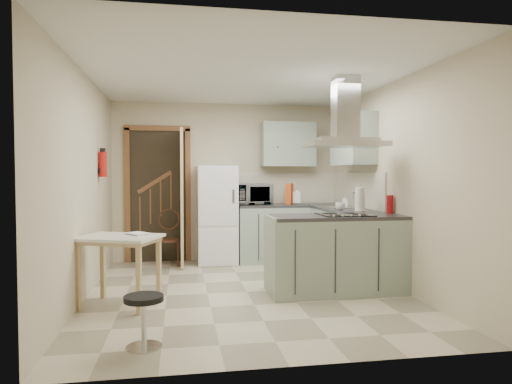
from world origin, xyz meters
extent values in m
plane|color=#C1B496|center=(0.00, 0.00, 0.00)|extent=(4.20, 4.20, 0.00)
plane|color=silver|center=(0.00, 0.00, 2.50)|extent=(4.20, 4.20, 0.00)
plane|color=beige|center=(0.00, 2.10, 1.25)|extent=(3.60, 0.00, 3.60)
plane|color=beige|center=(-1.80, 0.00, 1.25)|extent=(0.00, 4.20, 4.20)
plane|color=beige|center=(1.80, 0.00, 1.25)|extent=(0.00, 4.20, 4.20)
cube|color=brown|center=(-1.10, 2.07, 1.05)|extent=(1.10, 0.12, 2.10)
cube|color=white|center=(-0.20, 1.80, 0.75)|extent=(0.60, 0.60, 1.50)
cube|color=#9EB2A0|center=(0.66, 1.80, 0.45)|extent=(1.08, 0.60, 0.90)
cube|color=#9EB2A0|center=(1.50, 1.12, 0.45)|extent=(0.60, 1.95, 0.90)
cube|color=beige|center=(0.96, 2.09, 1.15)|extent=(1.68, 0.02, 0.50)
cube|color=#9EB2A0|center=(0.95, 1.93, 1.85)|extent=(0.85, 0.35, 0.70)
cube|color=#9EB2A0|center=(1.62, 0.85, 1.85)|extent=(0.35, 0.90, 0.70)
cube|color=#9EB2A0|center=(1.02, -0.18, 0.45)|extent=(1.55, 0.65, 0.90)
cube|color=black|center=(1.12, -0.18, 0.91)|extent=(0.58, 0.50, 0.01)
cube|color=silver|center=(1.12, -0.18, 1.72)|extent=(0.90, 0.55, 0.10)
cube|color=silver|center=(1.50, 0.95, 0.91)|extent=(0.45, 0.40, 0.01)
cylinder|color=#B2140F|center=(-1.74, 0.90, 1.50)|extent=(0.10, 0.10, 0.32)
cube|color=#D9C486|center=(-1.39, -0.34, 0.37)|extent=(0.94, 0.83, 0.73)
cube|color=#55251C|center=(-0.93, 1.71, 0.38)|extent=(0.34, 0.34, 0.77)
cylinder|color=black|center=(-1.05, -1.55, 0.21)|extent=(0.41, 0.41, 0.42)
imported|color=black|center=(0.33, 1.80, 1.06)|extent=(0.67, 0.55, 0.32)
cylinder|color=white|center=(1.07, 1.78, 1.01)|extent=(0.18, 0.18, 0.22)
cube|color=#CC4B18|center=(0.96, 1.86, 1.06)|extent=(0.17, 0.23, 0.33)
imported|color=silver|center=(1.63, 1.16, 0.98)|extent=(0.09, 0.10, 0.16)
cylinder|color=white|center=(1.51, 0.29, 1.06)|extent=(0.14, 0.14, 0.31)
imported|color=white|center=(1.32, 0.50, 0.95)|extent=(0.15, 0.15, 0.10)
cylinder|color=#A90E13|center=(1.75, -0.06, 1.01)|extent=(0.10, 0.10, 0.22)
imported|color=brown|center=(-1.28, -0.31, 0.79)|extent=(0.29, 0.30, 0.11)
camera|label=1|loc=(-0.77, -5.22, 1.38)|focal=32.00mm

